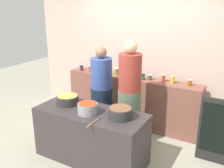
{
  "coord_description": "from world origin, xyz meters",
  "views": [
    {
      "loc": [
        1.99,
        -3.12,
        2.37
      ],
      "look_at": [
        0.0,
        0.35,
        1.05
      ],
      "focal_mm": 40.56,
      "sensor_mm": 36.0,
      "label": 1
    }
  ],
  "objects_px": {
    "cooking_pot_center": "(88,108)",
    "preserve_jar_5": "(150,77)",
    "preserve_jar_4": "(143,77)",
    "preserve_jar_0": "(82,68)",
    "cooking_pot_left": "(68,100)",
    "chalkboard_sign": "(216,131)",
    "preserve_jar_8": "(189,83)",
    "preserve_jar_7": "(173,80)",
    "cook_in_cap": "(129,100)",
    "cook_with_tongs": "(102,96)",
    "preserve_jar_2": "(103,71)",
    "preserve_jar_6": "(163,78)",
    "preserve_jar_1": "(91,69)",
    "cooking_pot_right": "(120,113)",
    "wooden_spoon": "(93,123)",
    "preserve_jar_3": "(116,71)"
  },
  "relations": [
    {
      "from": "cooking_pot_center",
      "to": "preserve_jar_5",
      "type": "bearing_deg",
      "value": 76.27
    },
    {
      "from": "preserve_jar_4",
      "to": "preserve_jar_5",
      "type": "bearing_deg",
      "value": 25.69
    },
    {
      "from": "preserve_jar_0",
      "to": "preserve_jar_5",
      "type": "bearing_deg",
      "value": 3.31
    },
    {
      "from": "cooking_pot_left",
      "to": "chalkboard_sign",
      "type": "relative_size",
      "value": 0.34
    },
    {
      "from": "preserve_jar_8",
      "to": "preserve_jar_7",
      "type": "bearing_deg",
      "value": -174.69
    },
    {
      "from": "cook_in_cap",
      "to": "chalkboard_sign",
      "type": "distance_m",
      "value": 1.39
    },
    {
      "from": "preserve_jar_8",
      "to": "cook_with_tongs",
      "type": "xyz_separation_m",
      "value": [
        -1.4,
        -0.62,
        -0.3
      ]
    },
    {
      "from": "cooking_pot_left",
      "to": "cook_in_cap",
      "type": "relative_size",
      "value": 0.19
    },
    {
      "from": "preserve_jar_2",
      "to": "preserve_jar_6",
      "type": "distance_m",
      "value": 1.23
    },
    {
      "from": "cooking_pot_left",
      "to": "preserve_jar_0",
      "type": "bearing_deg",
      "value": 117.29
    },
    {
      "from": "preserve_jar_7",
      "to": "cook_with_tongs",
      "type": "distance_m",
      "value": 1.3
    },
    {
      "from": "preserve_jar_1",
      "to": "cook_in_cap",
      "type": "height_order",
      "value": "cook_in_cap"
    },
    {
      "from": "preserve_jar_6",
      "to": "chalkboard_sign",
      "type": "distance_m",
      "value": 1.29
    },
    {
      "from": "cooking_pot_left",
      "to": "cook_in_cap",
      "type": "distance_m",
      "value": 1.0
    },
    {
      "from": "preserve_jar_1",
      "to": "preserve_jar_4",
      "type": "bearing_deg",
      "value": 1.38
    },
    {
      "from": "preserve_jar_0",
      "to": "cooking_pot_right",
      "type": "xyz_separation_m",
      "value": [
        1.61,
        -1.29,
        -0.14
      ]
    },
    {
      "from": "cooking_pot_center",
      "to": "cook_with_tongs",
      "type": "relative_size",
      "value": 0.18
    },
    {
      "from": "preserve_jar_4",
      "to": "cooking_pot_center",
      "type": "relative_size",
      "value": 0.36
    },
    {
      "from": "cooking_pot_left",
      "to": "preserve_jar_4",
      "type": "bearing_deg",
      "value": 60.71
    },
    {
      "from": "wooden_spoon",
      "to": "preserve_jar_7",
      "type": "bearing_deg",
      "value": 72.45
    },
    {
      "from": "preserve_jar_5",
      "to": "preserve_jar_3",
      "type": "bearing_deg",
      "value": 179.29
    },
    {
      "from": "preserve_jar_1",
      "to": "cook_with_tongs",
      "type": "bearing_deg",
      "value": -41.08
    },
    {
      "from": "preserve_jar_2",
      "to": "preserve_jar_8",
      "type": "relative_size",
      "value": 0.92
    },
    {
      "from": "preserve_jar_3",
      "to": "preserve_jar_4",
      "type": "bearing_deg",
      "value": -6.3
    },
    {
      "from": "preserve_jar_8",
      "to": "cooking_pot_center",
      "type": "distance_m",
      "value": 1.87
    },
    {
      "from": "preserve_jar_4",
      "to": "cooking_pot_right",
      "type": "relative_size",
      "value": 0.31
    },
    {
      "from": "preserve_jar_1",
      "to": "preserve_jar_5",
      "type": "bearing_deg",
      "value": 3.82
    },
    {
      "from": "preserve_jar_6",
      "to": "cook_with_tongs",
      "type": "relative_size",
      "value": 0.08
    },
    {
      "from": "preserve_jar_6",
      "to": "cook_with_tongs",
      "type": "xyz_separation_m",
      "value": [
        -0.94,
        -0.61,
        -0.31
      ]
    },
    {
      "from": "preserve_jar_0",
      "to": "cooking_pot_right",
      "type": "bearing_deg",
      "value": -38.74
    },
    {
      "from": "preserve_jar_5",
      "to": "preserve_jar_4",
      "type": "bearing_deg",
      "value": -154.31
    },
    {
      "from": "preserve_jar_1",
      "to": "preserve_jar_8",
      "type": "bearing_deg",
      "value": 3.26
    },
    {
      "from": "cooking_pot_left",
      "to": "wooden_spoon",
      "type": "bearing_deg",
      "value": -26.74
    },
    {
      "from": "cooking_pot_right",
      "to": "preserve_jar_7",
      "type": "bearing_deg",
      "value": 77.27
    },
    {
      "from": "cook_with_tongs",
      "to": "chalkboard_sign",
      "type": "bearing_deg",
      "value": 0.86
    },
    {
      "from": "preserve_jar_6",
      "to": "preserve_jar_8",
      "type": "bearing_deg",
      "value": 1.81
    },
    {
      "from": "preserve_jar_2",
      "to": "preserve_jar_6",
      "type": "bearing_deg",
      "value": 4.37
    },
    {
      "from": "preserve_jar_8",
      "to": "wooden_spoon",
      "type": "xyz_separation_m",
      "value": [
        -0.84,
        -1.75,
        -0.21
      ]
    },
    {
      "from": "cooking_pot_center",
      "to": "wooden_spoon",
      "type": "distance_m",
      "value": 0.34
    },
    {
      "from": "cook_in_cap",
      "to": "preserve_jar_6",
      "type": "bearing_deg",
      "value": 67.79
    },
    {
      "from": "preserve_jar_1",
      "to": "cooking_pot_center",
      "type": "height_order",
      "value": "preserve_jar_1"
    },
    {
      "from": "preserve_jar_6",
      "to": "cooking_pot_center",
      "type": "height_order",
      "value": "preserve_jar_6"
    },
    {
      "from": "preserve_jar_0",
      "to": "preserve_jar_6",
      "type": "distance_m",
      "value": 1.75
    },
    {
      "from": "preserve_jar_0",
      "to": "preserve_jar_3",
      "type": "relative_size",
      "value": 0.79
    },
    {
      "from": "preserve_jar_2",
      "to": "cooking_pot_center",
      "type": "height_order",
      "value": "preserve_jar_2"
    },
    {
      "from": "preserve_jar_2",
      "to": "preserve_jar_1",
      "type": "bearing_deg",
      "value": -179.05
    },
    {
      "from": "cooking_pot_center",
      "to": "preserve_jar_0",
      "type": "bearing_deg",
      "value": 128.94
    },
    {
      "from": "preserve_jar_6",
      "to": "cook_in_cap",
      "type": "bearing_deg",
      "value": -112.21
    },
    {
      "from": "preserve_jar_1",
      "to": "preserve_jar_5",
      "type": "distance_m",
      "value": 1.27
    },
    {
      "from": "preserve_jar_2",
      "to": "preserve_jar_4",
      "type": "relative_size",
      "value": 0.95
    }
  ]
}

